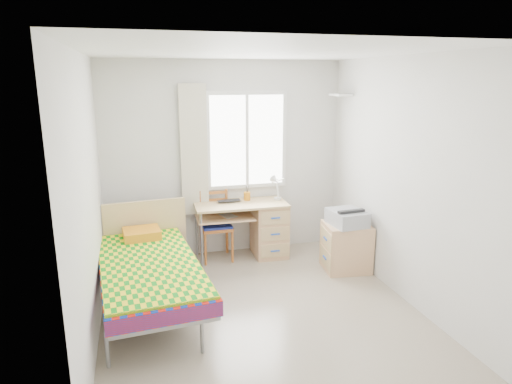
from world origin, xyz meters
The scene contains 17 objects.
floor centered at (0.00, 0.00, 0.00)m, with size 3.50×3.50×0.00m, color #BCAD93.
ceiling centered at (0.00, 0.00, 2.60)m, with size 3.50×3.50×0.00m, color white.
wall_back centered at (0.00, 1.75, 1.30)m, with size 3.20×3.20×0.00m, color silver.
wall_left centered at (-1.60, 0.00, 1.30)m, with size 3.50×3.50×0.00m, color silver.
wall_right centered at (1.60, 0.00, 1.30)m, with size 3.50×3.50×0.00m, color silver.
window centered at (0.30, 1.73, 1.55)m, with size 1.10×0.04×1.30m.
curtain centered at (-0.42, 1.68, 1.45)m, with size 0.35×0.05×1.70m, color beige.
floating_shelf centered at (1.49, 1.40, 2.15)m, with size 0.20×0.32×0.03m, color white.
bed centered at (-1.10, 0.40, 0.44)m, with size 1.16×2.18×0.91m.
desk centered at (0.47, 1.47, 0.41)m, with size 1.23×0.59×0.76m.
chair centered at (-0.18, 1.54, 0.52)m, with size 0.40×0.40×0.92m.
cabinet centered at (1.33, 0.73, 0.30)m, with size 0.61×0.55×0.60m.
printer centered at (1.31, 0.71, 0.70)m, with size 0.42×0.48×0.19m.
laptop centered at (0.01, 1.52, 0.77)m, with size 0.31×0.20×0.02m, color black.
pen_cup centered at (0.27, 1.60, 0.81)m, with size 0.09×0.09×0.11m, color orange.
task_lamp centered at (0.61, 1.40, 0.99)m, with size 0.22×0.31×0.38m.
book centered at (-0.10, 1.45, 0.59)m, with size 0.17×0.23×0.02m, color gray.
Camera 1 is at (-1.17, -4.18, 2.37)m, focal length 32.00 mm.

